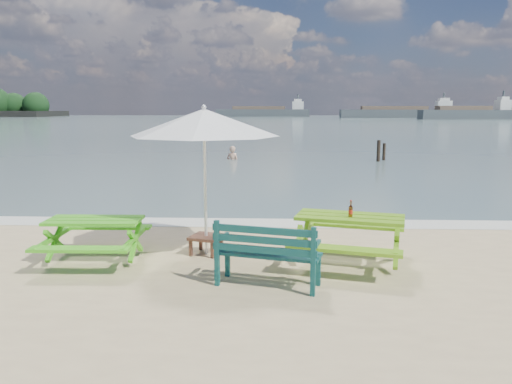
{
  "coord_description": "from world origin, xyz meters",
  "views": [
    {
      "loc": [
        0.62,
        -6.58,
        2.63
      ],
      "look_at": [
        0.24,
        3.0,
        1.0
      ],
      "focal_mm": 35.0,
      "sensor_mm": 36.0,
      "label": 1
    }
  ],
  "objects_px": {
    "side_table": "(206,244)",
    "picnic_table_right": "(349,241)",
    "park_bench": "(268,266)",
    "patio_umbrella": "(204,123)",
    "swimmer": "(233,164)",
    "beer_bottle": "(351,211)",
    "picnic_table_left": "(95,241)"
  },
  "relations": [
    {
      "from": "side_table",
      "to": "picnic_table_right",
      "type": "bearing_deg",
      "value": -11.35
    },
    {
      "from": "park_bench",
      "to": "picnic_table_right",
      "type": "bearing_deg",
      "value": 38.56
    },
    {
      "from": "park_bench",
      "to": "patio_umbrella",
      "type": "bearing_deg",
      "value": 125.83
    },
    {
      "from": "side_table",
      "to": "swimmer",
      "type": "relative_size",
      "value": 0.36
    },
    {
      "from": "beer_bottle",
      "to": "swimmer",
      "type": "height_order",
      "value": "beer_bottle"
    },
    {
      "from": "picnic_table_right",
      "to": "patio_umbrella",
      "type": "distance_m",
      "value": 3.22
    },
    {
      "from": "picnic_table_left",
      "to": "picnic_table_right",
      "type": "relative_size",
      "value": 0.77
    },
    {
      "from": "picnic_table_right",
      "to": "beer_bottle",
      "type": "xyz_separation_m",
      "value": [
        -0.01,
        -0.09,
        0.53
      ]
    },
    {
      "from": "side_table",
      "to": "beer_bottle",
      "type": "height_order",
      "value": "beer_bottle"
    },
    {
      "from": "park_bench",
      "to": "beer_bottle",
      "type": "xyz_separation_m",
      "value": [
        1.35,
        1.0,
        0.64
      ]
    },
    {
      "from": "picnic_table_left",
      "to": "side_table",
      "type": "height_order",
      "value": "picnic_table_left"
    },
    {
      "from": "picnic_table_left",
      "to": "beer_bottle",
      "type": "relative_size",
      "value": 6.54
    },
    {
      "from": "park_bench",
      "to": "patio_umbrella",
      "type": "relative_size",
      "value": 0.5
    },
    {
      "from": "park_bench",
      "to": "side_table",
      "type": "bearing_deg",
      "value": 125.83
    },
    {
      "from": "picnic_table_right",
      "to": "picnic_table_left",
      "type": "bearing_deg",
      "value": -179.52
    },
    {
      "from": "swimmer",
      "to": "patio_umbrella",
      "type": "bearing_deg",
      "value": -86.71
    },
    {
      "from": "picnic_table_left",
      "to": "park_bench",
      "type": "height_order",
      "value": "park_bench"
    },
    {
      "from": "picnic_table_right",
      "to": "patio_umbrella",
      "type": "height_order",
      "value": "patio_umbrella"
    },
    {
      "from": "park_bench",
      "to": "patio_umbrella",
      "type": "distance_m",
      "value": 2.85
    },
    {
      "from": "beer_bottle",
      "to": "picnic_table_right",
      "type": "bearing_deg",
      "value": 85.62
    },
    {
      "from": "beer_bottle",
      "to": "swimmer",
      "type": "relative_size",
      "value": 0.15
    },
    {
      "from": "picnic_table_right",
      "to": "swimmer",
      "type": "relative_size",
      "value": 1.28
    },
    {
      "from": "beer_bottle",
      "to": "swimmer",
      "type": "bearing_deg",
      "value": 101.29
    },
    {
      "from": "picnic_table_left",
      "to": "side_table",
      "type": "xyz_separation_m",
      "value": [
        1.84,
        0.54,
        -0.18
      ]
    },
    {
      "from": "picnic_table_left",
      "to": "side_table",
      "type": "distance_m",
      "value": 1.93
    },
    {
      "from": "patio_umbrella",
      "to": "beer_bottle",
      "type": "distance_m",
      "value": 2.94
    },
    {
      "from": "side_table",
      "to": "swimmer",
      "type": "bearing_deg",
      "value": 93.29
    },
    {
      "from": "park_bench",
      "to": "beer_bottle",
      "type": "relative_size",
      "value": 5.93
    },
    {
      "from": "patio_umbrella",
      "to": "beer_bottle",
      "type": "height_order",
      "value": "patio_umbrella"
    },
    {
      "from": "picnic_table_left",
      "to": "swimmer",
      "type": "distance_m",
      "value": 17.29
    },
    {
      "from": "picnic_table_left",
      "to": "picnic_table_right",
      "type": "distance_m",
      "value": 4.34
    },
    {
      "from": "swimmer",
      "to": "picnic_table_left",
      "type": "bearing_deg",
      "value": -92.92
    }
  ]
}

